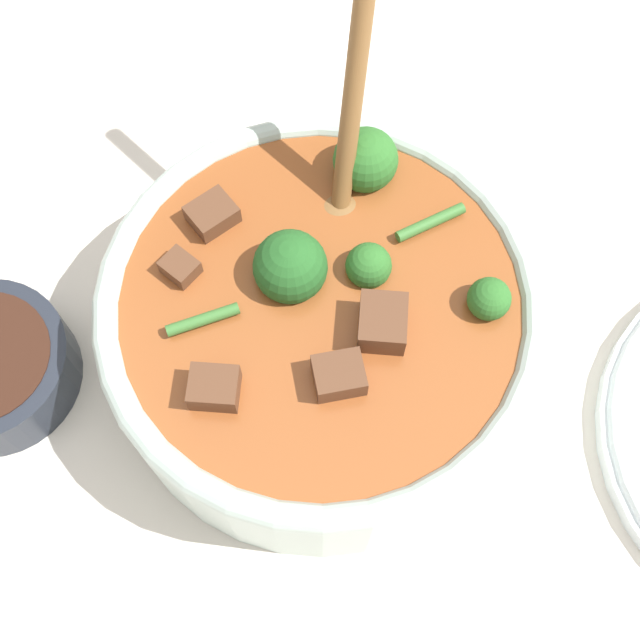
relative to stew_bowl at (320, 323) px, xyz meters
name	(u,v)px	position (x,y,z in m)	size (l,w,h in m)	color
ground_plane	(320,356)	(0.00, 0.00, -0.05)	(4.00, 4.00, 0.00)	silver
stew_bowl	(320,323)	(0.00, 0.00, 0.00)	(0.27, 0.29, 0.27)	#B2C6BC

